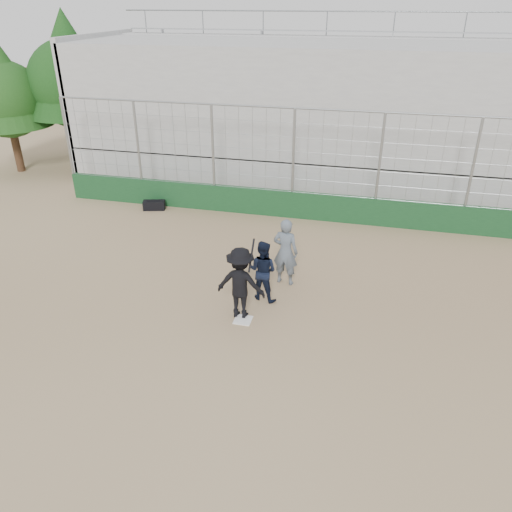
% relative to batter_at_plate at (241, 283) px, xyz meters
% --- Properties ---
extents(ground, '(90.00, 90.00, 0.00)m').
position_rel_batter_at_plate_xyz_m(ground, '(0.11, -0.22, -0.96)').
color(ground, brown).
rests_on(ground, ground).
extents(home_plate, '(0.44, 0.44, 0.02)m').
position_rel_batter_at_plate_xyz_m(home_plate, '(0.11, -0.22, -0.95)').
color(home_plate, white).
rests_on(home_plate, ground).
extents(backstop, '(18.10, 0.25, 4.04)m').
position_rel_batter_at_plate_xyz_m(backstop, '(0.11, 6.78, -0.01)').
color(backstop, '#12391B').
rests_on(backstop, ground).
extents(bleachers, '(20.25, 6.70, 6.98)m').
position_rel_batter_at_plate_xyz_m(bleachers, '(0.11, 11.73, 1.96)').
color(bleachers, '#9B9B9B').
rests_on(bleachers, ground).
extents(tree_left, '(4.48, 4.48, 7.00)m').
position_rel_batter_at_plate_xyz_m(tree_left, '(-10.89, 10.78, 3.42)').
color(tree_left, '#3B2215').
rests_on(tree_left, ground).
extents(tree_right, '(3.84, 3.84, 6.00)m').
position_rel_batter_at_plate_xyz_m(tree_right, '(-13.39, 9.28, 2.79)').
color(tree_right, '#352113').
rests_on(tree_right, ground).
extents(batter_at_plate, '(1.27, 0.82, 2.06)m').
position_rel_batter_at_plate_xyz_m(batter_at_plate, '(0.00, 0.00, 0.00)').
color(batter_at_plate, black).
rests_on(batter_at_plate, ground).
extents(catcher_crouched, '(0.99, 0.86, 1.18)m').
position_rel_batter_at_plate_xyz_m(catcher_crouched, '(0.35, 0.91, -0.38)').
color(catcher_crouched, black).
rests_on(catcher_crouched, ground).
extents(umpire, '(0.79, 0.58, 1.79)m').
position_rel_batter_at_plate_xyz_m(umpire, '(0.78, 1.92, -0.07)').
color(umpire, '#525D68').
rests_on(umpire, ground).
extents(equipment_bag, '(0.89, 0.56, 0.39)m').
position_rel_batter_at_plate_xyz_m(equipment_bag, '(-5.20, 6.24, -0.79)').
color(equipment_bag, black).
rests_on(equipment_bag, ground).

